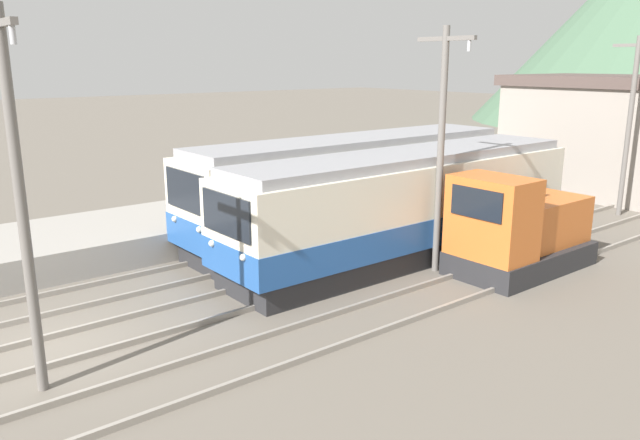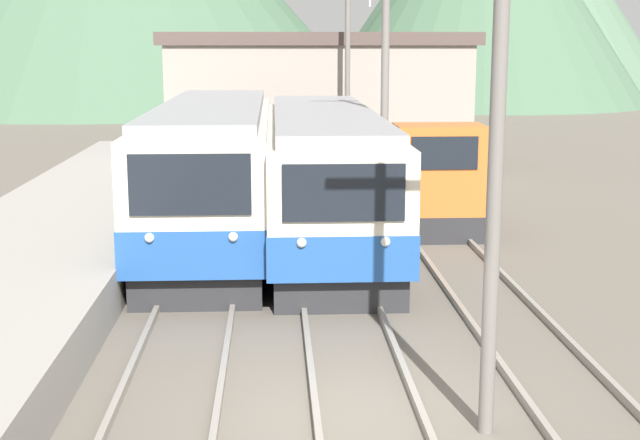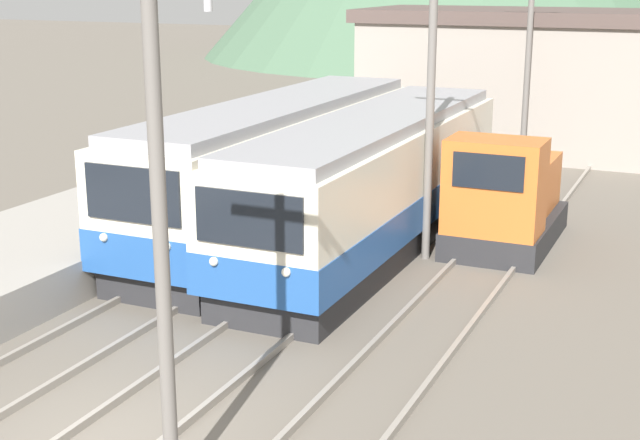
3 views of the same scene
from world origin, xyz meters
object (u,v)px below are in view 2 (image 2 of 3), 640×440
Objects in this scene: commuter_train_center at (324,181)px; catenary_mast_mid at (385,93)px; shunting_locomotive at (429,186)px; catenary_mast_far at (348,76)px; catenary_mast_near at (497,142)px; commuter_train_left at (214,178)px.

commuter_train_center is 1.87× the size of catenary_mast_mid.
commuter_train_center is 2.85× the size of shunting_locomotive.
commuter_train_center is at bearing -152.60° from shunting_locomotive.
catenary_mast_near is at bearing -90.00° from catenary_mast_far.
commuter_train_center is at bearing -4.80° from commuter_train_left.
catenary_mast_near is (4.31, -11.75, 2.18)m from commuter_train_left.
commuter_train_left is at bearing -167.18° from shunting_locomotive.
shunting_locomotive is at bearing 51.20° from catenary_mast_mid.
catenary_mast_near is at bearing -90.00° from catenary_mast_mid.
catenary_mast_near is 1.00× the size of catenary_mast_mid.
shunting_locomotive is at bearing 83.49° from catenary_mast_near.
shunting_locomotive is 9.84m from catenary_mast_far.
catenary_mast_mid is 1.00× the size of catenary_mast_far.
commuter_train_center is (2.80, -0.24, -0.08)m from commuter_train_left.
shunting_locomotive is 0.66× the size of catenary_mast_near.
commuter_train_left reaches higher than commuter_train_center.
commuter_train_left is at bearing 175.20° from commuter_train_center.
catenary_mast_far is (1.51, 10.91, 2.26)m from commuter_train_center.
commuter_train_left is at bearing 172.91° from catenary_mast_mid.
catenary_mast_far is (0.00, 11.21, 0.00)m from catenary_mast_mid.
commuter_train_left is at bearing 110.13° from catenary_mast_near.
commuter_train_center is 11.25m from catenary_mast_far.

